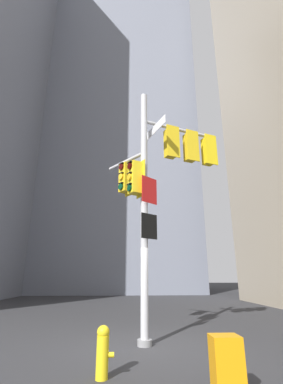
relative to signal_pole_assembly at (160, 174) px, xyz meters
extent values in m
plane|color=#2D2D30|center=(-0.53, -0.32, -4.90)|extent=(120.00, 120.00, 0.00)
cube|color=slate|center=(-1.93, 26.44, 15.26)|extent=(17.21, 17.21, 40.33)
cylinder|color=#B2B2B5|center=(-0.53, -0.32, -1.09)|extent=(0.21, 0.21, 7.62)
cylinder|color=gray|center=(-0.53, -0.32, -4.82)|extent=(0.38, 0.38, 0.16)
cylinder|color=#B2B2B5|center=(0.79, 0.17, 1.72)|extent=(2.68, 1.09, 0.12)
cylinder|color=#B2B2B5|center=(-1.10, 0.40, 0.58)|extent=(1.24, 1.50, 0.12)
cube|color=gold|center=(0.46, -0.15, 1.12)|extent=(0.46, 0.20, 1.14)
cube|color=gold|center=(0.39, 0.03, 1.12)|extent=(0.44, 0.44, 1.00)
cylinder|color=#360605|center=(0.32, 0.21, 1.47)|extent=(0.21, 0.13, 0.20)
cube|color=black|center=(0.32, 0.22, 1.59)|extent=(0.23, 0.14, 0.02)
cylinder|color=yellow|center=(0.32, 0.21, 1.12)|extent=(0.21, 0.13, 0.20)
cube|color=black|center=(0.32, 0.22, 1.24)|extent=(0.23, 0.14, 0.02)
cylinder|color=#06311C|center=(0.32, 0.21, 0.77)|extent=(0.21, 0.13, 0.20)
cube|color=black|center=(0.32, 0.22, 0.89)|extent=(0.23, 0.14, 0.02)
cube|color=gold|center=(1.18, 0.12, 1.12)|extent=(0.46, 0.20, 1.14)
cube|color=gold|center=(1.12, 0.30, 1.12)|extent=(0.44, 0.44, 1.00)
cylinder|color=red|center=(1.05, 0.48, 1.47)|extent=(0.21, 0.13, 0.20)
cube|color=black|center=(1.04, 0.49, 1.59)|extent=(0.23, 0.14, 0.02)
cylinder|color=#3C2C06|center=(1.05, 0.48, 1.12)|extent=(0.21, 0.13, 0.20)
cube|color=black|center=(1.04, 0.49, 1.24)|extent=(0.23, 0.14, 0.02)
cylinder|color=#06311C|center=(1.05, 0.48, 0.77)|extent=(0.21, 0.13, 0.20)
cube|color=black|center=(1.04, 0.49, 0.89)|extent=(0.23, 0.14, 0.02)
cube|color=yellow|center=(1.91, 0.39, 1.12)|extent=(0.46, 0.20, 1.14)
cube|color=yellow|center=(1.84, 0.57, 1.12)|extent=(0.44, 0.44, 1.00)
cylinder|color=#360605|center=(1.77, 0.75, 1.47)|extent=(0.21, 0.13, 0.20)
cube|color=black|center=(1.77, 0.76, 1.59)|extent=(0.23, 0.14, 0.02)
cylinder|color=#3C2C06|center=(1.77, 0.75, 1.12)|extent=(0.21, 0.13, 0.20)
cube|color=black|center=(1.77, 0.76, 1.24)|extent=(0.23, 0.14, 0.02)
cylinder|color=#19C672|center=(1.77, 0.75, 0.77)|extent=(0.21, 0.13, 0.20)
cube|color=black|center=(1.77, 0.76, 0.89)|extent=(0.23, 0.14, 0.02)
cube|color=gold|center=(-0.95, 0.52, -0.02)|extent=(0.32, 0.39, 1.14)
cube|color=gold|center=(-1.10, 0.40, -0.02)|extent=(0.48, 0.48, 1.00)
cylinder|color=#360605|center=(-1.26, 0.27, 0.33)|extent=(0.17, 0.19, 0.20)
cube|color=black|center=(-1.26, 0.27, 0.45)|extent=(0.19, 0.22, 0.02)
cylinder|color=yellow|center=(-1.26, 0.27, -0.02)|extent=(0.17, 0.19, 0.20)
cube|color=black|center=(-1.26, 0.27, 0.10)|extent=(0.19, 0.22, 0.02)
cylinder|color=#06311C|center=(-1.26, 0.27, -0.37)|extent=(0.17, 0.19, 0.20)
cube|color=black|center=(-1.26, 0.27, -0.25)|extent=(0.19, 0.22, 0.02)
cube|color=yellow|center=(-0.63, -0.37, -0.33)|extent=(0.24, 0.44, 1.14)
cube|color=yellow|center=(-0.80, -0.46, -0.33)|extent=(0.46, 0.46, 1.00)
cylinder|color=#360605|center=(-0.98, -0.55, 0.02)|extent=(0.14, 0.21, 0.20)
cube|color=black|center=(-0.99, -0.55, 0.14)|extent=(0.16, 0.23, 0.02)
cylinder|color=yellow|center=(-0.98, -0.55, -0.33)|extent=(0.14, 0.21, 0.20)
cube|color=black|center=(-0.99, -0.55, -0.21)|extent=(0.16, 0.23, 0.02)
cylinder|color=#06311C|center=(-0.98, -0.55, -0.68)|extent=(0.14, 0.21, 0.20)
cube|color=black|center=(-0.99, -0.55, -0.56)|extent=(0.16, 0.23, 0.02)
cube|color=white|center=(-0.20, -0.19, 1.47)|extent=(0.60, 1.50, 0.28)
cube|color=#19479E|center=(-0.20, -0.19, 1.47)|extent=(0.58, 1.46, 0.24)
cube|color=red|center=(-0.38, -0.48, -0.71)|extent=(0.48, 0.44, 0.80)
cube|color=white|center=(-0.38, -0.48, -0.71)|extent=(0.45, 0.41, 0.76)
cube|color=black|center=(-0.40, -0.49, -1.80)|extent=(0.48, 0.38, 0.72)
cube|color=white|center=(-0.40, -0.49, -1.80)|extent=(0.45, 0.35, 0.68)
cylinder|color=yellow|center=(-1.45, -2.60, -4.55)|extent=(0.22, 0.22, 0.70)
sphere|color=yellow|center=(-1.45, -2.60, -4.14)|extent=(0.23, 0.23, 0.23)
cylinder|color=yellow|center=(-1.29, -2.60, -4.52)|extent=(0.10, 0.09, 0.09)
cube|color=orange|center=(0.48, -3.62, -4.46)|extent=(0.44, 0.36, 0.88)
cube|color=black|center=(0.71, -3.62, -4.29)|extent=(0.01, 0.29, 0.32)
camera|label=1|loc=(-1.05, -8.15, -3.14)|focal=25.29mm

